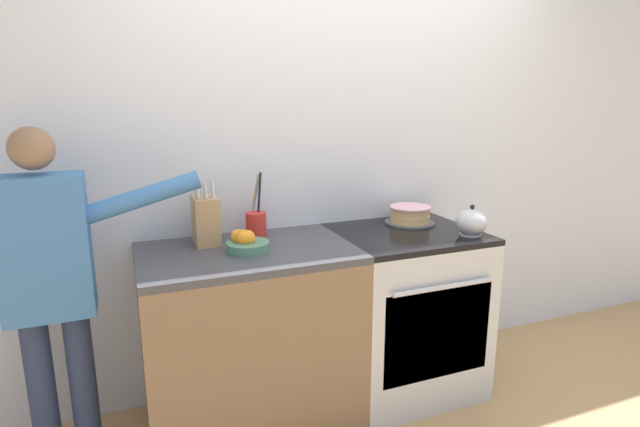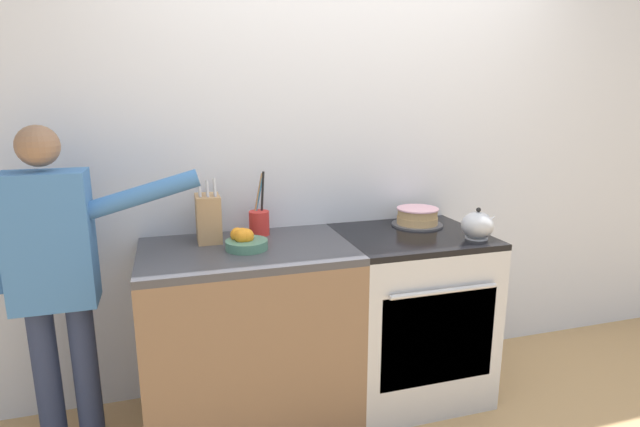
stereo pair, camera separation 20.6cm
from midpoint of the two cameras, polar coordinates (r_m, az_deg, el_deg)
The scene contains 9 objects.
wall_back at distance 2.81m, azimuth 0.05°, elevation 6.94°, with size 8.00×0.04×2.60m.
counter_cabinet at distance 2.56m, azimuth -10.35°, elevation -13.83°, with size 1.00×0.65×0.91m.
stove_range at distance 2.83m, azimuth 7.54°, elevation -10.94°, with size 0.74×0.69×0.91m.
layer_cake at distance 2.85m, azimuth 8.23°, elevation -0.22°, with size 0.28×0.28×0.10m.
tea_kettle at distance 2.67m, azimuth 14.84°, elevation -0.98°, with size 0.20×0.16×0.16m.
knife_block at distance 2.49m, azimuth -15.24°, elevation -0.75°, with size 0.12×0.17×0.33m.
utensil_crock at distance 2.59m, azimuth -9.58°, elevation -1.06°, with size 0.10×0.10×0.33m.
fruit_bowl at distance 2.36m, azimuth -10.98°, elevation -3.28°, with size 0.20×0.20×0.10m.
person_baker at distance 2.40m, azimuth -30.65°, elevation -6.20°, with size 0.89×0.20×1.50m.
Camera 1 is at (-1.14, -1.88, 1.60)m, focal length 28.00 mm.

